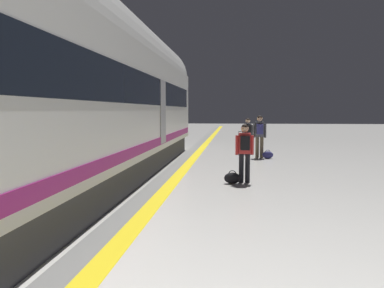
{
  "coord_description": "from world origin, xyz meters",
  "views": [
    {
      "loc": [
        0.83,
        -0.57,
        1.95
      ],
      "look_at": [
        0.05,
        6.84,
        1.34
      ],
      "focal_mm": 38.3,
      "sensor_mm": 36.0,
      "label": 1
    }
  ],
  "objects_px": {
    "passenger_near": "(245,148)",
    "passenger_mid": "(260,133)",
    "duffel_bag_mid": "(268,155)",
    "passenger_far": "(248,132)",
    "high_speed_train": "(39,81)",
    "duffel_bag_near": "(232,178)",
    "suitcase_far": "(241,146)"
  },
  "relations": [
    {
      "from": "passenger_near",
      "to": "duffel_bag_near",
      "type": "bearing_deg",
      "value": -146.65
    },
    {
      "from": "high_speed_train",
      "to": "passenger_far",
      "type": "relative_size",
      "value": 17.98
    },
    {
      "from": "passenger_far",
      "to": "suitcase_far",
      "type": "bearing_deg",
      "value": -146.25
    },
    {
      "from": "passenger_near",
      "to": "duffel_bag_mid",
      "type": "relative_size",
      "value": 3.6
    },
    {
      "from": "high_speed_train",
      "to": "passenger_near",
      "type": "xyz_separation_m",
      "value": [
        4.02,
        3.48,
        -1.56
      ]
    },
    {
      "from": "passenger_mid",
      "to": "suitcase_far",
      "type": "height_order",
      "value": "passenger_mid"
    },
    {
      "from": "passenger_mid",
      "to": "passenger_far",
      "type": "xyz_separation_m",
      "value": [
        -0.43,
        1.71,
        -0.08
      ]
    },
    {
      "from": "high_speed_train",
      "to": "suitcase_far",
      "type": "distance_m",
      "value": 11.79
    },
    {
      "from": "passenger_near",
      "to": "duffel_bag_near",
      "type": "xyz_separation_m",
      "value": [
        -0.32,
        -0.21,
        -0.79
      ]
    },
    {
      "from": "high_speed_train",
      "to": "suitcase_far",
      "type": "relative_size",
      "value": 28.37
    },
    {
      "from": "duffel_bag_mid",
      "to": "duffel_bag_near",
      "type": "bearing_deg",
      "value": -103.34
    },
    {
      "from": "passenger_near",
      "to": "suitcase_far",
      "type": "height_order",
      "value": "passenger_near"
    },
    {
      "from": "passenger_near",
      "to": "passenger_mid",
      "type": "bearing_deg",
      "value": 82.78
    },
    {
      "from": "high_speed_train",
      "to": "passenger_mid",
      "type": "relative_size",
      "value": 16.54
    },
    {
      "from": "high_speed_train",
      "to": "passenger_far",
      "type": "distance_m",
      "value": 12.0
    },
    {
      "from": "high_speed_train",
      "to": "passenger_far",
      "type": "height_order",
      "value": "high_speed_train"
    },
    {
      "from": "passenger_near",
      "to": "passenger_far",
      "type": "height_order",
      "value": "passenger_far"
    },
    {
      "from": "high_speed_train",
      "to": "duffel_bag_mid",
      "type": "bearing_deg",
      "value": 60.87
    },
    {
      "from": "passenger_near",
      "to": "duffel_bag_mid",
      "type": "xyz_separation_m",
      "value": [
        1.07,
        5.65,
        -0.79
      ]
    },
    {
      "from": "suitcase_far",
      "to": "passenger_mid",
      "type": "bearing_deg",
      "value": -63.38
    },
    {
      "from": "high_speed_train",
      "to": "duffel_bag_near",
      "type": "distance_m",
      "value": 5.46
    },
    {
      "from": "duffel_bag_near",
      "to": "passenger_mid",
      "type": "distance_m",
      "value": 6.27
    },
    {
      "from": "duffel_bag_mid",
      "to": "passenger_far",
      "type": "xyz_separation_m",
      "value": [
        -0.75,
        1.96,
        0.8
      ]
    },
    {
      "from": "passenger_near",
      "to": "duffel_bag_mid",
      "type": "bearing_deg",
      "value": 79.29
    },
    {
      "from": "high_speed_train",
      "to": "suitcase_far",
      "type": "xyz_separation_m",
      "value": [
        4.02,
        10.87,
        -2.16
      ]
    },
    {
      "from": "passenger_mid",
      "to": "duffel_bag_near",
      "type": "bearing_deg",
      "value": -99.92
    },
    {
      "from": "passenger_mid",
      "to": "passenger_near",
      "type": "bearing_deg",
      "value": -97.22
    },
    {
      "from": "high_speed_train",
      "to": "passenger_mid",
      "type": "bearing_deg",
      "value": 63.06
    },
    {
      "from": "high_speed_train",
      "to": "duffel_bag_near",
      "type": "xyz_separation_m",
      "value": [
        3.7,
        3.26,
        -2.35
      ]
    },
    {
      "from": "passenger_mid",
      "to": "duffel_bag_mid",
      "type": "relative_size",
      "value": 3.96
    },
    {
      "from": "high_speed_train",
      "to": "passenger_near",
      "type": "relative_size",
      "value": 18.2
    },
    {
      "from": "high_speed_train",
      "to": "duffel_bag_near",
      "type": "relative_size",
      "value": 65.42
    }
  ]
}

